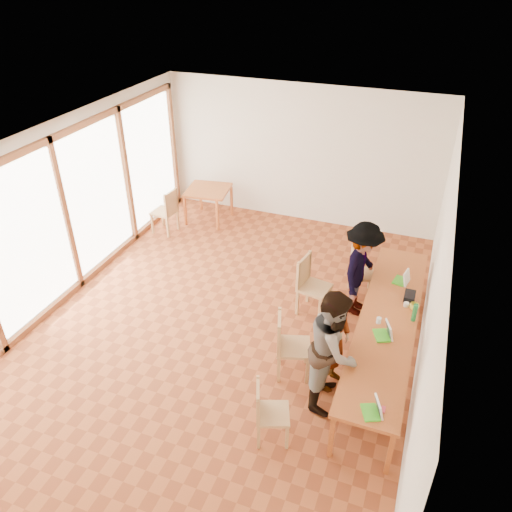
# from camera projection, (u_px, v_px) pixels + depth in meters

# --- Properties ---
(ground) EXTENTS (8.00, 8.00, 0.00)m
(ground) POSITION_uv_depth(u_px,v_px,m) (229.00, 322.00, 8.26)
(ground) COLOR #A04E26
(ground) RESTS_ON ground
(wall_back) EXTENTS (6.00, 0.10, 3.00)m
(wall_back) POSITION_uv_depth(u_px,v_px,m) (300.00, 155.00, 10.65)
(wall_back) COLOR beige
(wall_back) RESTS_ON ground
(wall_front) EXTENTS (6.00, 0.10, 3.00)m
(wall_front) POSITION_uv_depth(u_px,v_px,m) (40.00, 464.00, 4.29)
(wall_front) COLOR beige
(wall_front) RESTS_ON ground
(wall_right) EXTENTS (0.10, 8.00, 3.00)m
(wall_right) POSITION_uv_depth(u_px,v_px,m) (434.00, 284.00, 6.57)
(wall_right) COLOR beige
(wall_right) RESTS_ON ground
(window_wall) EXTENTS (0.10, 8.00, 3.00)m
(window_wall) POSITION_uv_depth(u_px,v_px,m) (64.00, 212.00, 8.35)
(window_wall) COLOR white
(window_wall) RESTS_ON ground
(ceiling) EXTENTS (6.00, 8.00, 0.04)m
(ceiling) POSITION_uv_depth(u_px,v_px,m) (222.00, 146.00, 6.67)
(ceiling) COLOR white
(ceiling) RESTS_ON wall_back
(communal_table) EXTENTS (0.80, 4.00, 0.75)m
(communal_table) POSITION_uv_depth(u_px,v_px,m) (388.00, 321.00, 7.16)
(communal_table) COLOR #BF602A
(communal_table) RESTS_ON ground
(side_table) EXTENTS (0.90, 0.90, 0.75)m
(side_table) POSITION_uv_depth(u_px,v_px,m) (208.00, 192.00, 11.00)
(side_table) COLOR #BF602A
(side_table) RESTS_ON ground
(chair_near) EXTENTS (0.52, 0.52, 0.46)m
(chair_near) POSITION_uv_depth(u_px,v_px,m) (265.00, 407.00, 6.05)
(chair_near) COLOR tan
(chair_near) RESTS_ON ground
(chair_mid) EXTENTS (0.58, 0.58, 0.53)m
(chair_mid) POSITION_uv_depth(u_px,v_px,m) (286.00, 339.00, 6.97)
(chair_mid) COLOR tan
(chair_mid) RESTS_ON ground
(chair_far) EXTENTS (0.55, 0.55, 0.54)m
(chair_far) POSITION_uv_depth(u_px,v_px,m) (309.00, 279.00, 8.21)
(chair_far) COLOR tan
(chair_far) RESTS_ON ground
(chair_empty) EXTENTS (0.54, 0.54, 0.48)m
(chair_empty) POSITION_uv_depth(u_px,v_px,m) (358.00, 268.00, 8.62)
(chair_empty) COLOR tan
(chair_empty) RESTS_ON ground
(chair_spare) EXTENTS (0.50, 0.50, 0.52)m
(chair_spare) POSITION_uv_depth(u_px,v_px,m) (168.00, 207.00, 10.53)
(chair_spare) COLOR tan
(chair_spare) RESTS_ON ground
(person_near) EXTENTS (0.47, 0.63, 1.56)m
(person_near) POSITION_uv_depth(u_px,v_px,m) (334.00, 341.00, 6.70)
(person_near) COLOR gray
(person_near) RESTS_ON ground
(person_mid) EXTENTS (0.69, 0.87, 1.75)m
(person_mid) POSITION_uv_depth(u_px,v_px,m) (334.00, 348.00, 6.43)
(person_mid) COLOR gray
(person_mid) RESTS_ON ground
(person_far) EXTENTS (0.73, 1.14, 1.66)m
(person_far) POSITION_uv_depth(u_px,v_px,m) (361.00, 269.00, 8.09)
(person_far) COLOR gray
(person_far) RESTS_ON ground
(laptop_near) EXTENTS (0.29, 0.31, 0.21)m
(laptop_near) POSITION_uv_depth(u_px,v_px,m) (374.00, 410.00, 5.67)
(laptop_near) COLOR green
(laptop_near) RESTS_ON communal_table
(laptop_mid) EXTENTS (0.31, 0.32, 0.22)m
(laptop_mid) POSITION_uv_depth(u_px,v_px,m) (385.00, 333.00, 6.79)
(laptop_mid) COLOR green
(laptop_mid) RESTS_ON communal_table
(laptop_far) EXTENTS (0.27, 0.29, 0.22)m
(laptop_far) POSITION_uv_depth(u_px,v_px,m) (403.00, 279.00, 7.88)
(laptop_far) COLOR green
(laptop_far) RESTS_ON communal_table
(yellow_mug) EXTENTS (0.16, 0.16, 0.10)m
(yellow_mug) POSITION_uv_depth(u_px,v_px,m) (414.00, 307.00, 7.29)
(yellow_mug) COLOR gold
(yellow_mug) RESTS_ON communal_table
(green_bottle) EXTENTS (0.07, 0.07, 0.28)m
(green_bottle) POSITION_uv_depth(u_px,v_px,m) (415.00, 313.00, 7.04)
(green_bottle) COLOR #1E6C30
(green_bottle) RESTS_ON communal_table
(clear_glass) EXTENTS (0.07, 0.07, 0.09)m
(clear_glass) POSITION_uv_depth(u_px,v_px,m) (379.00, 320.00, 7.04)
(clear_glass) COLOR silver
(clear_glass) RESTS_ON communal_table
(condiment_cup) EXTENTS (0.08, 0.08, 0.06)m
(condiment_cup) POSITION_uv_depth(u_px,v_px,m) (406.00, 304.00, 7.38)
(condiment_cup) COLOR white
(condiment_cup) RESTS_ON communal_table
(pink_phone) EXTENTS (0.05, 0.10, 0.01)m
(pink_phone) POSITION_uv_depth(u_px,v_px,m) (383.00, 409.00, 5.73)
(pink_phone) COLOR #CA3C51
(pink_phone) RESTS_ON communal_table
(black_pouch) EXTENTS (0.16, 0.26, 0.09)m
(black_pouch) POSITION_uv_depth(u_px,v_px,m) (410.00, 296.00, 7.52)
(black_pouch) COLOR black
(black_pouch) RESTS_ON communal_table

